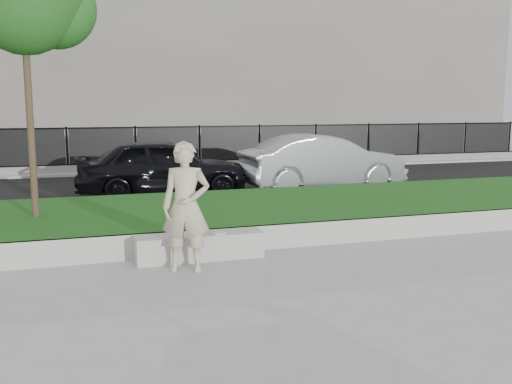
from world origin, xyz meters
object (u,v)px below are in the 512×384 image
object	(u,v)px
car_dark	(162,167)
stone_bench	(200,246)
man	(186,207)
car_silver	(322,162)
book	(218,233)

from	to	relation	value
car_dark	stone_bench	bearing A→B (deg)	178.47
man	car_silver	bearing A→B (deg)	69.89
stone_bench	man	distance (m)	0.96
stone_bench	man	size ratio (longest dim) A/B	1.05
man	book	xyz separation A→B (m)	(0.56, 0.43, -0.51)
stone_bench	book	distance (m)	0.36
car_dark	man	bearing A→B (deg)	176.14
man	book	world-z (taller)	man
book	car_dark	world-z (taller)	car_dark
man	car_dark	xyz separation A→B (m)	(0.63, 6.65, -0.15)
book	car_silver	xyz separation A→B (m)	(4.42, 6.02, 0.37)
stone_bench	car_dark	distance (m)	6.13
book	car_silver	bearing A→B (deg)	30.00
book	car_dark	distance (m)	6.23
man	car_dark	size ratio (longest dim) A/B	0.43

